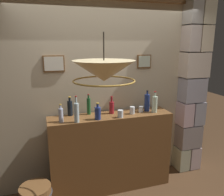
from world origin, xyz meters
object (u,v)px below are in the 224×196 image
object	(u,v)px
liquor_bottle_rye	(155,104)
glass_tumbler_rocks	(132,110)
liquor_bottle_amaro	(70,108)
liquor_bottle_bourbon	(76,112)
liquor_bottle_vermouth	(98,113)
glass_tumbler_shot	(120,114)
liquor_bottle_rum	(89,106)
liquor_bottle_mezcal	(147,103)
liquor_bottle_vodka	(112,107)
glass_tumbler_highball	(141,109)
pendant_lamp	(104,72)
liquor_bottle_sherry	(61,115)

from	to	relation	value
liquor_bottle_rye	glass_tumbler_rocks	xyz separation A→B (m)	(-0.33, 0.02, -0.07)
liquor_bottle_amaro	liquor_bottle_bourbon	world-z (taller)	liquor_bottle_bourbon
liquor_bottle_vermouth	glass_tumbler_shot	distance (m)	0.30
liquor_bottle_rum	liquor_bottle_rye	world-z (taller)	liquor_bottle_rye
liquor_bottle_vermouth	glass_tumbler_shot	bearing A→B (deg)	-2.54
liquor_bottle_bourbon	liquor_bottle_rye	bearing A→B (deg)	4.99
liquor_bottle_amaro	liquor_bottle_mezcal	bearing A→B (deg)	-6.26
liquor_bottle_vodka	glass_tumbler_shot	size ratio (longest dim) A/B	2.46
liquor_bottle_vodka	glass_tumbler_highball	distance (m)	0.42
liquor_bottle_bourbon	liquor_bottle_rye	distance (m)	1.12
glass_tumbler_shot	pendant_lamp	distance (m)	0.94
liquor_bottle_sherry	liquor_bottle_mezcal	xyz separation A→B (m)	(1.22, 0.10, 0.03)
liquor_bottle_sherry	pendant_lamp	size ratio (longest dim) A/B	0.38
liquor_bottle_rum	liquor_bottle_rye	distance (m)	0.92
liquor_bottle_rye	glass_tumbler_highball	xyz separation A→B (m)	(-0.18, 0.07, -0.08)
liquor_bottle_vermouth	liquor_bottle_vodka	bearing A→B (deg)	37.81
glass_tumbler_highball	pendant_lamp	size ratio (longest dim) A/B	0.14
liquor_bottle_amaro	liquor_bottle_sherry	size ratio (longest dim) A/B	1.15
liquor_bottle_vodka	liquor_bottle_amaro	size ratio (longest dim) A/B	0.94
liquor_bottle_vermouth	liquor_bottle_bourbon	bearing A→B (deg)	-173.52
liquor_bottle_mezcal	liquor_bottle_bourbon	world-z (taller)	liquor_bottle_bourbon
liquor_bottle_rye	liquor_bottle_sherry	bearing A→B (deg)	-179.09
liquor_bottle_vodka	liquor_bottle_rum	world-z (taller)	liquor_bottle_rum
liquor_bottle_sherry	liquor_bottle_vodka	bearing A→B (deg)	11.65
glass_tumbler_highball	glass_tumbler_shot	size ratio (longest dim) A/B	0.83
liquor_bottle_rye	glass_tumbler_shot	bearing A→B (deg)	-171.59
glass_tumbler_highball	liquor_bottle_amaro	bearing A→B (deg)	172.15
liquor_bottle_rum	liquor_bottle_vermouth	size ratio (longest dim) A/B	1.30
glass_tumbler_rocks	glass_tumbler_highball	xyz separation A→B (m)	(0.15, 0.05, -0.01)
liquor_bottle_vermouth	pendant_lamp	bearing A→B (deg)	-97.37
liquor_bottle_rye	liquor_bottle_amaro	bearing A→B (deg)	170.14
liquor_bottle_rum	glass_tumbler_rocks	size ratio (longest dim) A/B	2.78
liquor_bottle_vermouth	liquor_bottle_mezcal	size ratio (longest dim) A/B	0.72
liquor_bottle_vermouth	liquor_bottle_mezcal	distance (m)	0.78
liquor_bottle_bourbon	liquor_bottle_vodka	bearing A→B (deg)	23.10
liquor_bottle_rum	glass_tumbler_shot	xyz separation A→B (m)	(0.37, -0.26, -0.07)
liquor_bottle_bourbon	liquor_bottle_rye	world-z (taller)	liquor_bottle_bourbon
liquor_bottle_amaro	liquor_bottle_sherry	xyz separation A→B (m)	(-0.14, -0.22, -0.02)
liquor_bottle_mezcal	liquor_bottle_rye	xyz separation A→B (m)	(0.08, -0.08, -0.00)
liquor_bottle_vermouth	glass_tumbler_highball	bearing A→B (deg)	11.30
liquor_bottle_rum	liquor_bottle_mezcal	bearing A→B (deg)	-6.63
liquor_bottle_rum	liquor_bottle_mezcal	xyz separation A→B (m)	(0.83, -0.10, 0.01)
liquor_bottle_amaro	liquor_bottle_rye	size ratio (longest dim) A/B	0.87
liquor_bottle_vodka	liquor_bottle_rye	size ratio (longest dim) A/B	0.82
liquor_bottle_rum	liquor_bottle_vermouth	xyz separation A→B (m)	(0.07, -0.24, -0.03)
liquor_bottle_mezcal	glass_tumbler_shot	distance (m)	0.49
liquor_bottle_vodka	liquor_bottle_mezcal	distance (m)	0.52
glass_tumbler_highball	pendant_lamp	bearing A→B (deg)	-135.30
liquor_bottle_rye	glass_tumbler_rocks	world-z (taller)	liquor_bottle_rye
liquor_bottle_rum	glass_tumbler_shot	size ratio (longest dim) A/B	2.84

